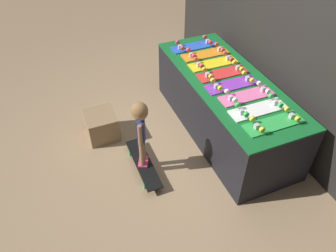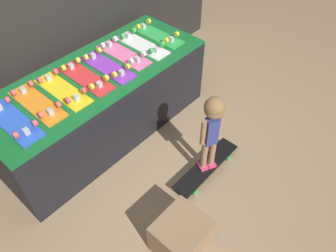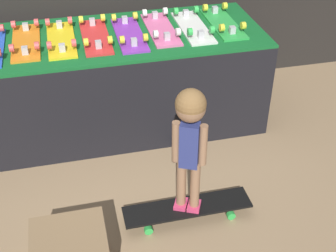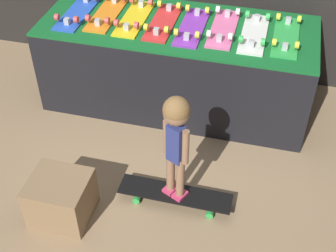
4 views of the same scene
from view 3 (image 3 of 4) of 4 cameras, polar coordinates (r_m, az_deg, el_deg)
The scene contains 11 objects.
ground_plane at distance 3.31m, azimuth -4.54°, elevation -5.06°, with size 16.00×16.00×0.00m, color #9E7F5B.
display_rack at distance 3.58m, azimuth -6.40°, elevation 5.45°, with size 2.18×0.85×0.74m.
skateboard_orange_on_rack at distance 3.41m, azimuth -16.95°, elevation 9.91°, with size 0.19×0.60×0.09m.
skateboard_yellow_on_rack at distance 3.39m, azimuth -12.91°, elevation 10.38°, with size 0.19×0.60×0.09m.
skateboard_red_on_rack at distance 3.39m, azimuth -8.85°, elevation 10.87°, with size 0.19×0.60×0.09m.
skateboard_purple_on_rack at distance 3.40m, azimuth -4.75°, elevation 11.22°, with size 0.19×0.60×0.09m.
skateboard_pink_on_rack at distance 3.47m, azimuth -0.90°, elevation 11.87°, with size 0.19×0.60×0.09m.
skateboard_white_on_rack at distance 3.51m, azimuth 3.06°, elevation 12.09°, with size 0.19×0.60×0.09m.
skateboard_green_on_rack at distance 3.60m, azimuth 6.72°, elevation 12.48°, with size 0.19×0.60×0.09m.
skateboard_on_floor at distance 2.91m, azimuth 2.37°, elevation -9.99°, with size 0.79×0.18×0.09m.
child at distance 2.52m, azimuth 2.69°, elevation -0.44°, with size 0.19×0.17×0.82m.
Camera 3 is at (-0.33, -2.51, 2.13)m, focal length 50.00 mm.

